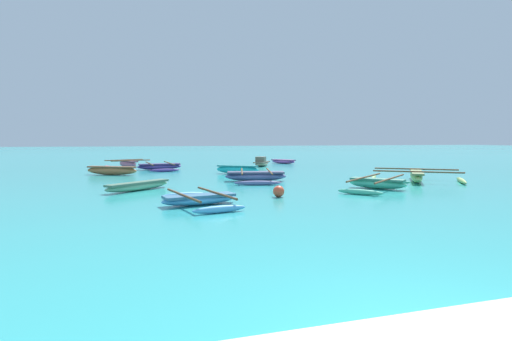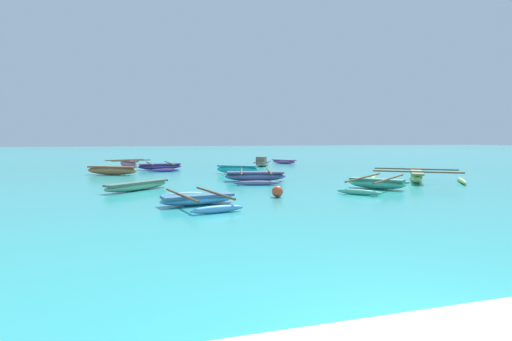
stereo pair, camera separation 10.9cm
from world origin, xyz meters
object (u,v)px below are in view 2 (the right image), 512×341
Objects in this scene: moored_boat_0 at (284,161)px; moored_boat_5 at (255,176)px; moored_boat_6 at (262,163)px; moored_boat_10 at (377,183)px; moored_boat_9 at (237,169)px; moored_boat_1 at (128,164)px; moored_boat_8 at (112,170)px; moored_boat_4 at (160,166)px; mooring_buoy_0 at (277,191)px; moored_boat_2 at (198,199)px; moored_boat_7 at (138,186)px; moored_boat_3 at (416,176)px.

moored_boat_5 is at bearing -60.95° from moored_boat_0.
moored_boat_6 is 14.26m from moored_boat_10.
moored_boat_10 is at bearing -31.68° from moored_boat_9.
moored_boat_6 reaches higher than moored_boat_1.
moored_boat_10 is at bearing -13.95° from moored_boat_8.
moored_boat_4 is at bearing -104.41° from moored_boat_0.
moored_boat_8 is at bearing 118.78° from mooring_buoy_0.
moored_boat_4 is 1.90× the size of moored_boat_9.
moored_boat_9 is (0.14, 4.06, 0.03)m from moored_boat_5.
moored_boat_1 is at bearing 123.09° from moored_boat_4.
moored_boat_1 is 17.47m from mooring_buoy_0.
mooring_buoy_0 is at bearing -60.98° from moored_boat_9.
moored_boat_7 is at bearing 101.96° from moored_boat_2.
moored_boat_10 reaches higher than mooring_buoy_0.
moored_boat_0 is at bearing 68.73° from mooring_buoy_0.
moored_boat_10 is (3.63, -8.29, -0.05)m from moored_boat_9.
moored_boat_0 is at bearing 11.05° from moored_boat_7.
moored_boat_9 is at bearing 163.41° from moored_boat_10.
moored_boat_5 reaches higher than moored_boat_2.
moored_boat_2 reaches higher than moored_boat_7.
moored_boat_2 is 0.77× the size of moored_boat_4.
moored_boat_9 is at bearing 15.37° from moored_boat_1.
moored_boat_10 is (9.70, -15.65, -0.04)m from moored_boat_1.
moored_boat_2 is at bearing -62.46° from moored_boat_0.
moored_boat_6 reaches higher than moored_boat_0.
moored_boat_9 is (-7.05, 6.31, 0.02)m from moored_boat_3.
moored_boat_10 reaches higher than moored_boat_7.
moored_boat_6 is 6.85m from moored_boat_9.
moored_boat_1 is at bearing 111.77° from moored_boat_8.
moored_boat_0 is 12.13m from moored_boat_1.
moored_boat_4 is 10.93m from moored_boat_7.
moored_boat_1 is at bearing 79.84° from moored_boat_3.
moored_boat_4 is at bearing 128.42° from moored_boat_5.
moored_boat_9 is at bearing -70.14° from moored_boat_0.
moored_boat_8 is at bearing 96.97° from moored_boat_3.
mooring_buoy_0 is at bearing -56.09° from moored_boat_0.
moored_boat_10 is (3.77, -4.23, -0.02)m from moored_boat_5.
moored_boat_3 is at bearing -49.40° from moored_boat_4.
moored_boat_7 is at bearing -143.74° from moored_boat_10.
moored_boat_0 is 10.40m from moored_boat_9.
moored_boat_8 is (-3.07, 11.54, 0.10)m from moored_boat_2.
moored_boat_7 is (-5.33, -2.04, -0.05)m from moored_boat_5.
moored_boat_2 is at bearing -170.55° from moored_boat_6.
moored_boat_6 is (-2.66, -2.51, 0.06)m from moored_boat_0.
moored_boat_2 reaches higher than moored_boat_0.
moored_boat_4 is at bearing 170.28° from moored_boat_10.
moored_boat_0 is at bearing -13.48° from moored_boat_6.
moored_boat_5 is 8.62m from moored_boat_8.
moored_boat_2 is at bearing -75.57° from moored_boat_9.
moored_boat_7 is at bearing -73.03° from moored_boat_0.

